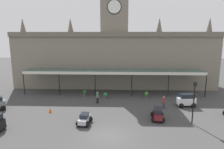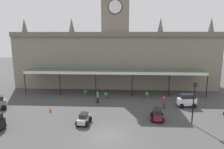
{
  "view_description": "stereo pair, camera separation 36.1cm",
  "coord_description": "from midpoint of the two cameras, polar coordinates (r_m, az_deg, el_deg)",
  "views": [
    {
      "loc": [
        0.92,
        -17.29,
        9.31
      ],
      "look_at": [
        0.0,
        7.33,
        4.55
      ],
      "focal_mm": 31.43,
      "sensor_mm": 36.0,
      "label": 1
    },
    {
      "loc": [
        1.28,
        -17.27,
        9.31
      ],
      "look_at": [
        0.0,
        7.33,
        4.55
      ],
      "focal_mm": 31.43,
      "sensor_mm": 36.0,
      "label": 2
    }
  ],
  "objects": [
    {
      "name": "planter_near_kerb",
      "position": [
        31.73,
        -7.43,
        -5.31
      ],
      "size": [
        0.6,
        0.6,
        0.96
      ],
      "color": "#47423D",
      "rests_on": "ground"
    },
    {
      "name": "planter_forecourt_centre",
      "position": [
        30.9,
        10.44,
        -5.85
      ],
      "size": [
        0.6,
        0.6,
        0.96
      ],
      "color": "#47423D",
      "rests_on": "ground"
    },
    {
      "name": "planter_by_canopy",
      "position": [
        30.12,
        -1.48,
        -6.11
      ],
      "size": [
        0.6,
        0.6,
        0.96
      ],
      "color": "#47423D",
      "rests_on": "ground"
    },
    {
      "name": "traffic_cone",
      "position": [
        26.11,
        -17.14,
        -9.73
      ],
      "size": [
        0.4,
        0.4,
        0.63
      ],
      "primitive_type": "cone",
      "color": "orange",
      "rests_on": "ground"
    },
    {
      "name": "pedestrian_beside_cars",
      "position": [
        28.0,
        -3.81,
        -6.56
      ],
      "size": [
        0.34,
        0.34,
        1.67
      ],
      "color": "black",
      "rests_on": "ground"
    },
    {
      "name": "victorian_lamppost",
      "position": [
        22.62,
        23.13,
        -6.24
      ],
      "size": [
        0.3,
        0.3,
        4.77
      ],
      "color": "black",
      "rests_on": "ground"
    },
    {
      "name": "car_silver_sedan",
      "position": [
        21.94,
        -7.74,
        -12.85
      ],
      "size": [
        1.65,
        2.13,
        1.19
      ],
      "color": "#B2B5BA",
      "rests_on": "ground"
    },
    {
      "name": "ground_plane",
      "position": [
        19.66,
        -0.61,
        -17.33
      ],
      "size": [
        140.0,
        140.0,
        0.0
      ],
      "primitive_type": "plane",
      "color": "#424041"
    },
    {
      "name": "station_building",
      "position": [
        37.33,
        1.28,
        5.43
      ],
      "size": [
        36.51,
        6.99,
        17.86
      ],
      "color": "gray",
      "rests_on": "ground"
    },
    {
      "name": "entrance_canopy",
      "position": [
        31.92,
        0.96,
        1.06
      ],
      "size": [
        29.02,
        3.26,
        3.99
      ],
      "color": "#38564C",
      "rests_on": "ground"
    },
    {
      "name": "car_maroon_estate",
      "position": [
        23.36,
        13.45,
        -11.37
      ],
      "size": [
        1.7,
        2.33,
        1.27
      ],
      "color": "maroon",
      "rests_on": "ground"
    },
    {
      "name": "pedestrian_crossing_forecourt",
      "position": [
        26.76,
        15.27,
        -7.77
      ],
      "size": [
        0.34,
        0.34,
        1.67
      ],
      "color": "#3F384C",
      "rests_on": "ground"
    },
    {
      "name": "car_white_van",
      "position": [
        28.46,
        21.26,
        -7.23
      ],
      "size": [
        2.48,
        1.75,
        1.77
      ],
      "color": "silver",
      "rests_on": "ground"
    }
  ]
}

